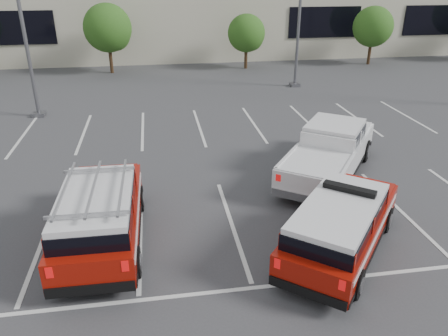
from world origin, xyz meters
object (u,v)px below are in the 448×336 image
object	(u,v)px
tree_mid_right	(247,34)
light_pole_left	(20,10)
light_pole_mid	(300,1)
fire_chief_suv	(341,229)
white_pickup	(329,156)
tree_right	(374,28)
ladder_suv	(101,219)
tree_mid_left	(109,30)

from	to	relation	value
tree_mid_right	light_pole_left	distance (m)	16.72
light_pole_mid	fire_chief_suv	size ratio (longest dim) A/B	2.01
light_pole_mid	white_pickup	bearing A→B (deg)	-102.46
tree_right	ladder_suv	size ratio (longest dim) A/B	0.86
tree_mid_right	tree_right	size ratio (longest dim) A/B	0.90
tree_mid_left	white_pickup	bearing A→B (deg)	-64.73
tree_right	light_pole_mid	xyz separation A→B (m)	(-8.09, -6.05, 2.41)
tree_mid_left	ladder_suv	world-z (taller)	tree_mid_left
tree_mid_left	ladder_suv	size ratio (longest dim) A/B	0.94
tree_mid_left	fire_chief_suv	world-z (taller)	tree_mid_left
light_pole_left	tree_right	bearing A→B (deg)	23.51
tree_mid_right	white_pickup	xyz separation A→B (m)	(-0.98, -19.11, -1.76)
light_pole_left	light_pole_mid	distance (m)	15.52
tree_right	fire_chief_suv	distance (m)	26.99
light_pole_mid	ladder_suv	distance (m)	20.05
tree_mid_right	light_pole_left	xyz separation A→B (m)	(-13.09, -10.05, 2.68)
tree_right	tree_mid_left	bearing A→B (deg)	180.00
tree_mid_right	light_pole_left	size ratio (longest dim) A/B	0.39
light_pole_left	light_pole_mid	world-z (taller)	same
light_pole_left	fire_chief_suv	size ratio (longest dim) A/B	2.01
tree_right	light_pole_mid	distance (m)	10.38
tree_mid_left	white_pickup	size ratio (longest dim) A/B	0.79
tree_mid_right	light_pole_mid	xyz separation A→B (m)	(1.91, -6.05, 2.68)
fire_chief_suv	white_pickup	size ratio (longest dim) A/B	0.83
light_pole_mid	ladder_suv	bearing A→B (deg)	-123.08
ladder_suv	white_pickup	bearing A→B (deg)	23.91
white_pickup	tree_mid_left	bearing A→B (deg)	151.23
tree_mid_left	light_pole_mid	world-z (taller)	light_pole_mid
tree_mid_right	ladder_suv	xyz separation A→B (m)	(-8.77, -22.44, -1.70)
light_pole_mid	white_pickup	distance (m)	14.10
tree_mid_left	tree_right	world-z (taller)	tree_mid_left
tree_right	fire_chief_suv	bearing A→B (deg)	-117.72
ladder_suv	tree_mid_right	bearing A→B (deg)	69.45
tree_mid_right	ladder_suv	size ratio (longest dim) A/B	0.78
light_pole_mid	fire_chief_suv	xyz separation A→B (m)	(-4.43, -17.78, -4.46)
tree_mid_right	tree_right	world-z (taller)	tree_right
light_pole_mid	white_pickup	world-z (taller)	light_pole_mid
light_pole_left	ladder_suv	bearing A→B (deg)	-70.79
ladder_suv	light_pole_left	bearing A→B (deg)	110.01
light_pole_left	white_pickup	world-z (taller)	light_pole_left
light_pole_left	fire_chief_suv	distance (m)	17.93
tree_mid_left	tree_mid_right	distance (m)	10.01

